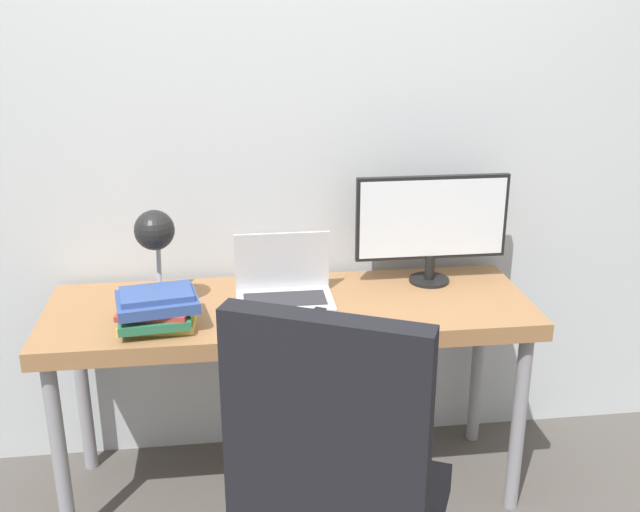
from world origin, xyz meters
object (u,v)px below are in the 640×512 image
Objects in this scene: laptop at (284,288)px; office_chair at (335,484)px; book_stack at (156,309)px; desk_lamp at (156,240)px; monitor at (432,222)px.

laptop is 0.86m from office_chair.
book_stack is (-0.42, -0.17, 0.02)m from laptop.
desk_lamp is 0.24m from book_stack.
laptop is at bearing 2.72° from desk_lamp.
laptop is 0.47m from desk_lamp.
monitor is at bearing 11.64° from laptop.
book_stack is at bearing -158.02° from laptop.
office_chair is (-0.49, -0.95, -0.37)m from monitor.
monitor is at bearing 7.81° from desk_lamp.
laptop reaches higher than book_stack.
office_chair is at bearing -86.21° from laptop.
desk_lamp is (-0.42, -0.02, 0.20)m from laptop.
desk_lamp is (-0.97, -0.13, 0.02)m from monitor.
desk_lamp is 1.03m from office_chair.
monitor reaches higher than office_chair.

